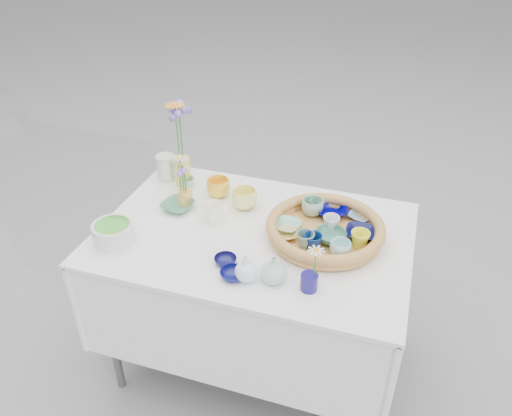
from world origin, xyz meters
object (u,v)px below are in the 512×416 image
(wicker_tray, at_px, (325,230))
(tall_vase_yellow, at_px, (183,171))
(bud_vase_seafoam, at_px, (274,270))
(display_table, at_px, (255,358))

(wicker_tray, relative_size, tall_vase_yellow, 3.33)
(tall_vase_yellow, bearing_deg, bud_vase_seafoam, -41.55)
(bud_vase_seafoam, distance_m, tall_vase_yellow, 0.80)
(bud_vase_seafoam, xyz_separation_m, tall_vase_yellow, (-0.60, 0.53, 0.02))
(display_table, relative_size, bud_vase_seafoam, 12.31)
(display_table, xyz_separation_m, wicker_tray, (0.28, 0.05, 0.80))
(display_table, xyz_separation_m, tall_vase_yellow, (-0.44, 0.26, 0.84))
(bud_vase_seafoam, bearing_deg, display_table, 120.84)
(bud_vase_seafoam, bearing_deg, tall_vase_yellow, 138.45)
(display_table, height_order, bud_vase_seafoam, bud_vase_seafoam)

